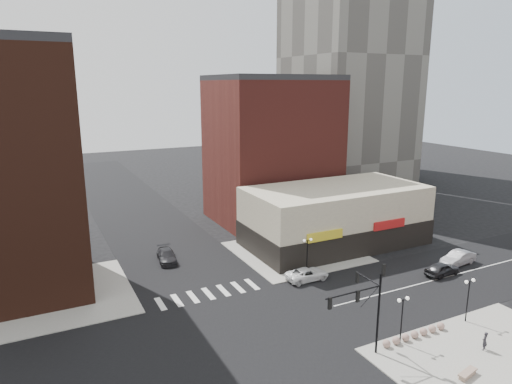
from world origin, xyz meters
TOP-DOWN VIEW (x-y plane):
  - ground at (0.00, 0.00)m, footprint 240.00×240.00m
  - road_ew at (0.00, 0.00)m, footprint 200.00×14.00m
  - road_ns at (0.00, 0.00)m, footprint 14.00×200.00m
  - sidewalk_nw at (-14.50, 14.50)m, footprint 15.00×15.00m
  - sidewalk_ne at (14.50, 14.50)m, footprint 15.00×15.00m
  - sidewalk_se at (16.00, -14.00)m, footprint 18.00×14.00m
  - building_ne_midrise at (19.00, 29.50)m, footprint 18.00×15.00m
  - building_ne_row at (21.00, 15.00)m, footprint 24.20×12.20m
  - traffic_signal at (7.24, -7.83)m, footprint 5.59×3.09m
  - street_lamp_se_a at (11.00, -8.00)m, footprint 1.22×0.32m
  - street_lamp_se_b at (19.00, -8.00)m, footprint 1.22×0.32m
  - street_lamp_ne at (12.00, 8.00)m, footprint 1.22×0.32m
  - bollard_row at (12.65, -8.00)m, footprint 6.96×0.66m
  - white_suv at (11.08, 6.50)m, footprint 5.02×2.38m
  - dark_sedan_east at (25.65, 0.64)m, footprint 4.58×2.07m
  - silver_sedan at (29.92, 2.04)m, footprint 5.19×2.31m
  - dark_sedan_north at (-1.48, 19.00)m, footprint 2.70×5.27m
  - pedestrian at (16.41, -11.89)m, footprint 0.68×0.56m
  - stone_bench at (12.17, -13.74)m, footprint 1.99×0.97m

SIDE VIEW (x-z plane):
  - ground at x=0.00m, z-range 0.00..0.00m
  - road_ew at x=0.00m, z-range 0.00..0.02m
  - road_ns at x=0.00m, z-range 0.00..0.02m
  - sidewalk_nw at x=-14.50m, z-range 0.00..0.12m
  - sidewalk_ne at x=14.50m, z-range 0.00..0.12m
  - sidewalk_se at x=16.00m, z-range 0.00..0.12m
  - stone_bench at x=12.17m, z-range 0.14..0.58m
  - bollard_row at x=12.65m, z-range 0.12..0.78m
  - white_suv at x=11.08m, z-range 0.00..1.38m
  - dark_sedan_north at x=-1.48m, z-range 0.00..1.46m
  - dark_sedan_east at x=25.65m, z-range 0.00..1.52m
  - silver_sedan at x=29.92m, z-range 0.00..1.65m
  - pedestrian at x=16.41m, z-range 0.12..1.71m
  - street_lamp_se_a at x=11.00m, z-range 1.21..5.37m
  - street_lamp_se_b at x=19.00m, z-range 1.21..5.37m
  - street_lamp_ne at x=12.00m, z-range 1.21..5.37m
  - building_ne_row at x=21.00m, z-range -0.70..7.30m
  - traffic_signal at x=7.24m, z-range 1.07..8.85m
  - building_ne_midrise at x=19.00m, z-range 0.00..22.00m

